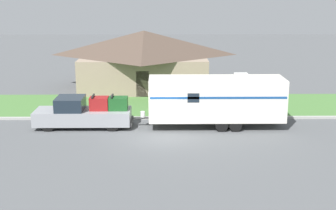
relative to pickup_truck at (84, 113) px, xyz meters
The scene contains 7 objects.
ground_plane 5.17m from the pickup_truck, 22.95° to the right, with size 120.00×120.00×0.00m, color #515456.
curb_strip 5.08m from the pickup_truck, 20.58° to the left, with size 80.00×0.30×0.14m.
lawn_strip 7.22m from the pickup_truck, 49.07° to the left, with size 80.00×7.00×0.03m.
house_across_street 12.55m from the pickup_truck, 74.47° to the left, with size 11.32×8.55×4.90m.
pickup_truck is the anchor object (origin of this frame).
travel_trailer 8.30m from the pickup_truck, ahead, with size 9.23×2.44×3.38m.
mailbox 8.84m from the pickup_truck, 15.53° to the left, with size 0.48×0.20×1.36m.
Camera 1 is at (0.22, -26.12, 8.55)m, focal length 50.00 mm.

